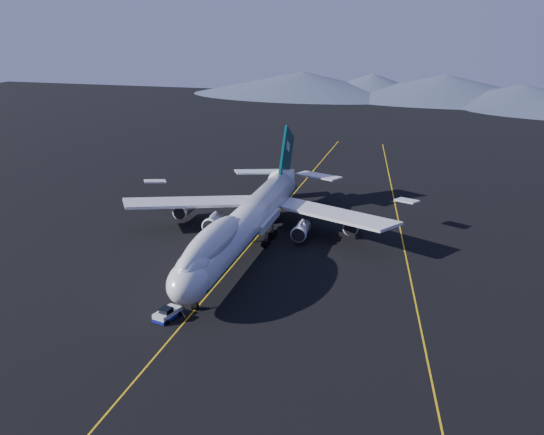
# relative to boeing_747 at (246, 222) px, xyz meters

# --- Properties ---
(ground) EXTENTS (500.00, 500.00, 0.00)m
(ground) POSITION_rel_boeing_747_xyz_m (-0.00, -0.03, -5.81)
(ground) COLOR black
(ground) RESTS_ON ground
(taxiway_line_main) EXTENTS (0.25, 220.00, 0.01)m
(taxiway_line_main) POSITION_rel_boeing_747_xyz_m (-0.00, -0.03, -5.80)
(taxiway_line_main) COLOR #ECB60D
(taxiway_line_main) RESTS_ON ground
(taxiway_line_side) EXTENTS (28.08, 198.09, 0.01)m
(taxiway_line_side) POSITION_rel_boeing_747_xyz_m (30.00, 9.97, -5.80)
(taxiway_line_side) COLOR #ECB60D
(taxiway_line_side) RESTS_ON ground
(boeing_747) EXTENTS (59.62, 72.43, 19.37)m
(boeing_747) POSITION_rel_boeing_747_xyz_m (0.00, 0.00, 0.00)
(boeing_747) COLOR silver
(boeing_747) RESTS_ON ground
(pushback_tug) EXTENTS (3.54, 5.10, 2.03)m
(pushback_tug) POSITION_rel_boeing_747_xyz_m (-3.00, -30.38, -5.17)
(pushback_tug) COLOR silver
(pushback_tug) RESTS_ON ground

